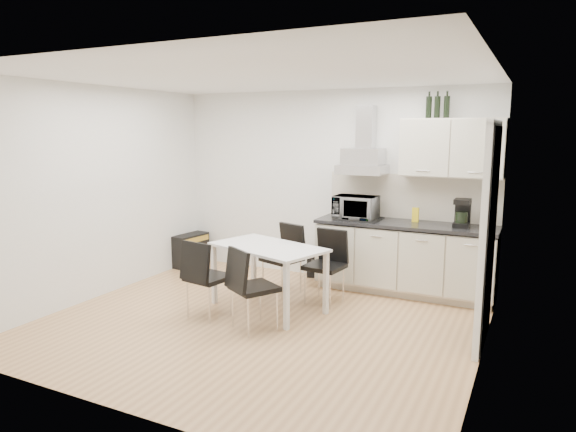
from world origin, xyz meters
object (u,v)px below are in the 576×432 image
chair_near_right (254,289)px  floor_speaker (315,265)px  chair_far_right (325,267)px  chair_far_left (282,260)px  guitar_amp (191,250)px  chair_near_left (209,278)px  dining_table (268,253)px  kitchenette (408,229)px

chair_near_right → floor_speaker: (-0.20, 2.07, -0.27)m
chair_far_right → chair_near_right: bearing=79.5°
chair_far_left → guitar_amp: bearing=0.5°
chair_far_left → guitar_amp: (-1.86, 0.59, -0.19)m
chair_near_right → guitar_amp: (-2.15, 1.79, -0.19)m
chair_far_left → chair_near_right: 1.23m
floor_speaker → chair_far_right: bearing=-72.7°
chair_near_left → chair_near_right: same height
dining_table → chair_near_right: chair_near_right is taller
dining_table → guitar_amp: 2.34m
chair_far_left → chair_near_left: 1.15m
dining_table → chair_near_left: bearing=-114.5°
dining_table → chair_far_left: bearing=119.0°
floor_speaker → chair_near_left: bearing=-113.9°
kitchenette → guitar_amp: size_ratio=4.11×
dining_table → chair_far_right: chair_far_right is taller
kitchenette → chair_near_right: bearing=-120.8°
chair_near_right → chair_near_left: bearing=-158.3°
chair_near_left → chair_far_left: bearing=81.9°
kitchenette → chair_near_left: size_ratio=2.86×
chair_far_left → chair_far_right: 0.64m
chair_far_left → floor_speaker: 0.92m
chair_far_left → guitar_amp: 1.97m
chair_far_right → floor_speaker: bearing=-54.5°
kitchenette → chair_near_right: size_ratio=2.86×
chair_near_left → guitar_amp: bearing=141.5°
kitchenette → guitar_amp: kitchenette is taller
chair_far_right → dining_table: bearing=49.5°
chair_far_left → floor_speaker: size_ratio=2.59×
chair_far_right → guitar_amp: size_ratio=1.44×
floor_speaker → kitchenette: bearing=-18.4°
chair_near_left → guitar_amp: 2.27m
chair_near_left → floor_speaker: size_ratio=2.59×
dining_table → floor_speaker: (-0.03, 1.46, -0.49)m
floor_speaker → chair_far_left: bearing=-107.1°
chair_far_left → chair_far_right: bearing=-171.7°
chair_far_left → chair_near_left: same height
chair_near_right → kitchenette: bearing=89.8°
dining_table → guitar_amp: (-1.98, 1.17, -0.41)m
kitchenette → dining_table: bearing=-135.4°
chair_far_right → guitar_amp: (-2.49, 0.70, -0.19)m
chair_near_left → floor_speaker: bearing=87.1°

